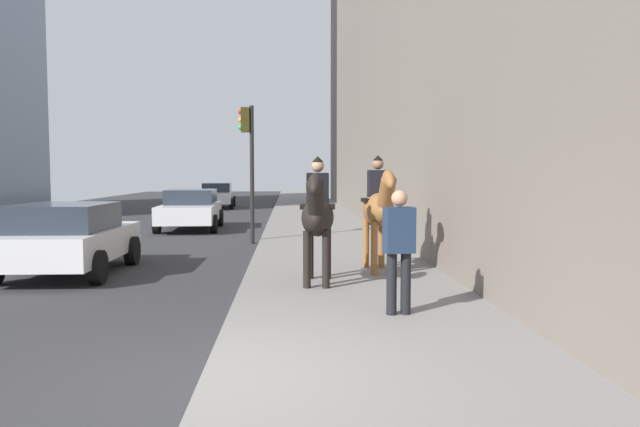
{
  "coord_description": "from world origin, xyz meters",
  "views": [
    {
      "loc": [
        -5.68,
        -0.85,
        2.06
      ],
      "look_at": [
        4.0,
        -1.34,
        1.4
      ],
      "focal_mm": 33.96,
      "sensor_mm": 36.0,
      "label": 1
    }
  ],
  "objects_px": {
    "car_far_lane": "(67,237)",
    "traffic_light_near_curb": "(249,152)",
    "mounted_horse_far": "(379,207)",
    "pedestrian_greeting": "(399,243)",
    "mounted_horse_near": "(317,215)",
    "car_mid_lane": "(217,195)",
    "car_near_lane": "(191,209)"
  },
  "relations": [
    {
      "from": "car_near_lane",
      "to": "car_far_lane",
      "type": "bearing_deg",
      "value": -7.42
    },
    {
      "from": "mounted_horse_far",
      "to": "pedestrian_greeting",
      "type": "height_order",
      "value": "mounted_horse_far"
    },
    {
      "from": "car_mid_lane",
      "to": "car_near_lane",
      "type": "bearing_deg",
      "value": 0.07
    },
    {
      "from": "pedestrian_greeting",
      "to": "traffic_light_near_curb",
      "type": "distance_m",
      "value": 9.79
    },
    {
      "from": "car_near_lane",
      "to": "car_far_lane",
      "type": "relative_size",
      "value": 1.16
    },
    {
      "from": "mounted_horse_near",
      "to": "mounted_horse_far",
      "type": "bearing_deg",
      "value": 140.09
    },
    {
      "from": "pedestrian_greeting",
      "to": "car_near_lane",
      "type": "height_order",
      "value": "pedestrian_greeting"
    },
    {
      "from": "pedestrian_greeting",
      "to": "car_mid_lane",
      "type": "relative_size",
      "value": 0.36
    },
    {
      "from": "pedestrian_greeting",
      "to": "mounted_horse_near",
      "type": "bearing_deg",
      "value": 16.75
    },
    {
      "from": "mounted_horse_near",
      "to": "car_mid_lane",
      "type": "height_order",
      "value": "mounted_horse_near"
    },
    {
      "from": "mounted_horse_near",
      "to": "traffic_light_near_curb",
      "type": "height_order",
      "value": "traffic_light_near_curb"
    },
    {
      "from": "mounted_horse_far",
      "to": "car_near_lane",
      "type": "relative_size",
      "value": 0.51
    },
    {
      "from": "car_far_lane",
      "to": "mounted_horse_far",
      "type": "bearing_deg",
      "value": -95.67
    },
    {
      "from": "car_near_lane",
      "to": "car_mid_lane",
      "type": "height_order",
      "value": "same"
    },
    {
      "from": "pedestrian_greeting",
      "to": "car_mid_lane",
      "type": "bearing_deg",
      "value": 5.05
    },
    {
      "from": "mounted_horse_far",
      "to": "traffic_light_near_curb",
      "type": "height_order",
      "value": "traffic_light_near_curb"
    },
    {
      "from": "mounted_horse_near",
      "to": "traffic_light_near_curb",
      "type": "bearing_deg",
      "value": -161.51
    },
    {
      "from": "car_mid_lane",
      "to": "car_far_lane",
      "type": "bearing_deg",
      "value": -3.32
    },
    {
      "from": "car_mid_lane",
      "to": "traffic_light_near_curb",
      "type": "xyz_separation_m",
      "value": [
        -17.95,
        -3.05,
        1.89
      ]
    },
    {
      "from": "mounted_horse_far",
      "to": "car_mid_lane",
      "type": "relative_size",
      "value": 0.49
    },
    {
      "from": "mounted_horse_near",
      "to": "car_far_lane",
      "type": "height_order",
      "value": "mounted_horse_near"
    },
    {
      "from": "car_mid_lane",
      "to": "car_far_lane",
      "type": "xyz_separation_m",
      "value": [
        -23.03,
        0.26,
        0.01
      ]
    },
    {
      "from": "mounted_horse_near",
      "to": "car_near_lane",
      "type": "xyz_separation_m",
      "value": [
        11.52,
        4.04,
        -0.58
      ]
    },
    {
      "from": "mounted_horse_near",
      "to": "car_far_lane",
      "type": "distance_m",
      "value": 5.33
    },
    {
      "from": "mounted_horse_far",
      "to": "car_near_lane",
      "type": "distance_m",
      "value": 11.58
    },
    {
      "from": "mounted_horse_far",
      "to": "car_mid_lane",
      "type": "bearing_deg",
      "value": -168.62
    },
    {
      "from": "mounted_horse_near",
      "to": "car_far_lane",
      "type": "relative_size",
      "value": 0.57
    },
    {
      "from": "pedestrian_greeting",
      "to": "traffic_light_near_curb",
      "type": "relative_size",
      "value": 0.43
    },
    {
      "from": "traffic_light_near_curb",
      "to": "mounted_horse_near",
      "type": "bearing_deg",
      "value": -166.84
    },
    {
      "from": "car_far_lane",
      "to": "mounted_horse_near",
      "type": "bearing_deg",
      "value": -110.69
    },
    {
      "from": "mounted_horse_far",
      "to": "traffic_light_near_curb",
      "type": "relative_size",
      "value": 0.58
    },
    {
      "from": "car_far_lane",
      "to": "traffic_light_near_curb",
      "type": "distance_m",
      "value": 6.35
    }
  ]
}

